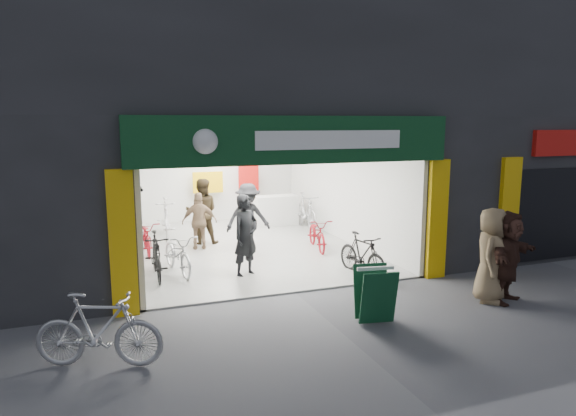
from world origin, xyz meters
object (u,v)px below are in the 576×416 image
pedestrian_near (491,255)px  sandwich_board (375,293)px  bike_right_front (362,255)px  parked_bike (99,330)px  bike_left_front (178,253)px

pedestrian_near → sandwich_board: size_ratio=1.91×
bike_right_front → sandwich_board: 2.68m
bike_right_front → parked_bike: 6.05m
bike_right_front → pedestrian_near: size_ratio=0.89×
bike_right_front → sandwich_board: size_ratio=1.69×
bike_left_front → bike_right_front: (3.80, -1.59, 0.02)m
bike_left_front → bike_right_front: bearing=-31.9°
parked_bike → pedestrian_near: (6.99, 0.27, 0.36)m
bike_right_front → parked_bike: bearing=-164.9°
pedestrian_near → parked_bike: bearing=140.8°
bike_right_front → sandwich_board: sandwich_board is taller
parked_bike → bike_right_front: bearing=-44.0°
parked_bike → pedestrian_near: 7.01m
bike_right_front → bike_left_front: bearing=147.6°
parked_bike → sandwich_board: size_ratio=1.90×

